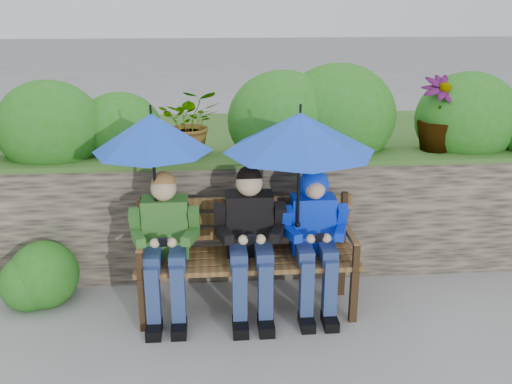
{
  "coord_description": "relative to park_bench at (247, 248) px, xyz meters",
  "views": [
    {
      "loc": [
        -0.3,
        -3.74,
        2.28
      ],
      "look_at": [
        0.0,
        0.1,
        0.95
      ],
      "focal_mm": 40.0,
      "sensor_mm": 36.0,
      "label": 1
    }
  ],
  "objects": [
    {
      "name": "ground",
      "position": [
        0.06,
        -0.15,
        -0.49
      ],
      "size": [
        60.0,
        60.0,
        0.0
      ],
      "primitive_type": "plane",
      "color": "gray",
      "rests_on": "ground"
    },
    {
      "name": "boy_middle",
      "position": [
        0.02,
        -0.08,
        0.13
      ],
      "size": [
        0.52,
        0.6,
        1.13
      ],
      "color": "black",
      "rests_on": "ground"
    },
    {
      "name": "umbrella_right",
      "position": [
        0.36,
        -0.09,
        0.9
      ],
      "size": [
        1.07,
        1.07,
        0.9
      ],
      "color": "blue",
      "rests_on": "ground"
    },
    {
      "name": "boy_right",
      "position": [
        0.5,
        -0.06,
        0.15
      ],
      "size": [
        0.48,
        0.59,
        1.08
      ],
      "color": "#1030D3",
      "rests_on": "ground"
    },
    {
      "name": "park_bench",
      "position": [
        0.0,
        0.0,
        0.0
      ],
      "size": [
        1.63,
        0.48,
        0.86
      ],
      "color": "black",
      "rests_on": "ground"
    },
    {
      "name": "garden_backdrop",
      "position": [
        0.02,
        1.45,
        0.13
      ],
      "size": [
        8.0,
        2.87,
        1.79
      ],
      "color": "#2D2C27",
      "rests_on": "ground"
    },
    {
      "name": "umbrella_left",
      "position": [
        -0.65,
        -0.03,
        0.9
      ],
      "size": [
        0.83,
        0.83,
        0.92
      ],
      "color": "blue",
      "rests_on": "ground"
    },
    {
      "name": "boy_left",
      "position": [
        -0.6,
        -0.07,
        0.12
      ],
      "size": [
        0.5,
        0.58,
        1.1
      ],
      "color": "#245A1A",
      "rests_on": "ground"
    }
  ]
}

